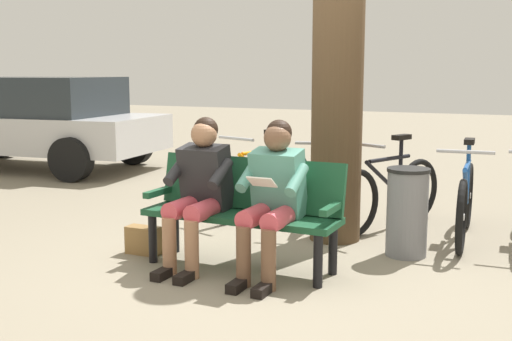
{
  "coord_description": "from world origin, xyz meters",
  "views": [
    {
      "loc": [
        -2.05,
        4.36,
        1.56
      ],
      "look_at": [
        0.14,
        -0.33,
        0.75
      ],
      "focal_mm": 44.48,
      "sensor_mm": 36.0,
      "label": 1
    }
  ],
  "objects": [
    {
      "name": "bicycle_green",
      "position": [
        0.05,
        -1.76,
        0.36
      ],
      "size": [
        0.56,
        1.65,
        0.94
      ],
      "rotation": [
        0.0,
        0.0,
        1.81
      ],
      "color": "black",
      "rests_on": "ground"
    },
    {
      "name": "person_reading",
      "position": [
        -0.18,
        0.06,
        0.66
      ],
      "size": [
        0.49,
        0.77,
        1.2
      ],
      "rotation": [
        0.0,
        0.0,
        -0.01
      ],
      "color": "#4C8C7A",
      "rests_on": "ground"
    },
    {
      "name": "bicycle_orange",
      "position": [
        0.76,
        -1.81,
        0.36
      ],
      "size": [
        0.63,
        1.62,
        0.94
      ],
      "rotation": [
        0.0,
        0.0,
        1.27
      ],
      "color": "black",
      "rests_on": "ground"
    },
    {
      "name": "person_companion",
      "position": [
        0.46,
        0.05,
        0.66
      ],
      "size": [
        0.49,
        0.77,
        1.2
      ],
      "rotation": [
        0.0,
        0.0,
        -0.01
      ],
      "color": "#262628",
      "rests_on": "ground"
    },
    {
      "name": "litter_bin",
      "position": [
        -0.99,
        -0.95,
        0.38
      ],
      "size": [
        0.36,
        0.36,
        0.76
      ],
      "color": "slate",
      "rests_on": "ground"
    },
    {
      "name": "tree_trunk",
      "position": [
        -0.27,
        -1.2,
        1.55
      ],
      "size": [
        0.47,
        0.47,
        3.1
      ],
      "primitive_type": "cylinder",
      "color": "#4C3823",
      "rests_on": "ground"
    },
    {
      "name": "ground_plane",
      "position": [
        0.0,
        0.0,
        0.0
      ],
      "size": [
        40.0,
        40.0,
        0.0
      ],
      "primitive_type": "plane",
      "color": "gray"
    },
    {
      "name": "parked_car",
      "position": [
        5.51,
        -3.36,
        0.77
      ],
      "size": [
        4.38,
        2.4,
        1.47
      ],
      "rotation": [
        0.0,
        0.0,
        0.12
      ],
      "color": "silver",
      "rests_on": "ground"
    },
    {
      "name": "bicycle_black",
      "position": [
        -1.37,
        -1.68,
        0.36
      ],
      "size": [
        0.48,
        1.68,
        0.94
      ],
      "rotation": [
        0.0,
        0.0,
        1.63
      ],
      "color": "black",
      "rests_on": "ground"
    },
    {
      "name": "bench",
      "position": [
        0.14,
        -0.11,
        0.51
      ],
      "size": [
        1.6,
        0.49,
        0.87
      ],
      "rotation": [
        0.0,
        0.0,
        -0.01
      ],
      "color": "#194C2D",
      "rests_on": "ground"
    },
    {
      "name": "bicycle_blue",
      "position": [
        -0.63,
        -1.81,
        0.36
      ],
      "size": [
        0.75,
        1.57,
        0.94
      ],
      "rotation": [
        0.0,
        0.0,
        1.16
      ],
      "color": "black",
      "rests_on": "ground"
    },
    {
      "name": "handbag",
      "position": [
        1.08,
        -0.04,
        0.12
      ],
      "size": [
        0.3,
        0.14,
        0.24
      ],
      "primitive_type": "cube",
      "rotation": [
        0.0,
        0.0,
        0.01
      ],
      "color": "olive",
      "rests_on": "ground"
    }
  ]
}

